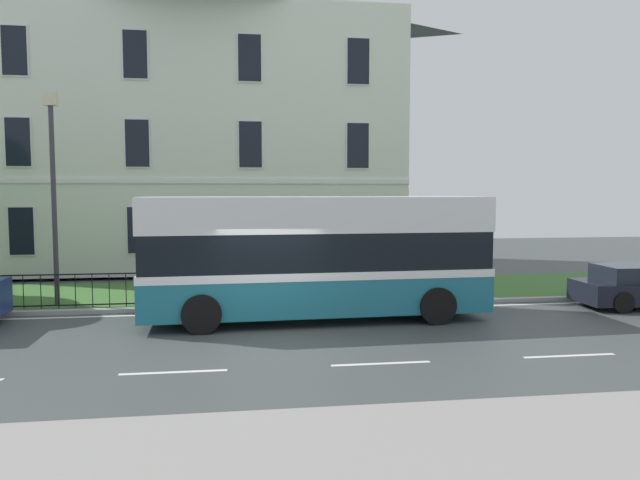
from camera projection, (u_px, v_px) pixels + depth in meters
name	position (u px, v px, depth m)	size (l,w,h in m)	color
ground_plane	(271.00, 335.00, 14.24)	(60.00, 56.00, 0.18)	#414646
georgian_townhouse	(200.00, 129.00, 26.84)	(17.30, 8.27, 12.10)	silver
iron_verge_railing	(184.00, 288.00, 17.29)	(17.04, 0.04, 0.97)	black
single_decker_bus	(316.00, 255.00, 15.89)	(9.08, 2.95, 3.25)	#1D697C
street_lamp_post	(53.00, 183.00, 17.15)	(0.36, 0.24, 6.06)	#333338
litter_bin	(345.00, 277.00, 18.87)	(0.48, 0.48, 1.13)	black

